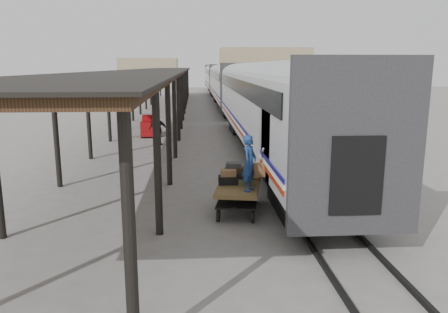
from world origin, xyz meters
name	(u,v)px	position (x,y,z in m)	size (l,w,h in m)	color
ground	(208,209)	(0.00, 0.00, 0.00)	(160.00, 160.00, 0.00)	slate
train	(228,83)	(3.19, 33.79, 2.69)	(3.45, 76.01, 4.01)	silver
canopy	(158,71)	(-3.40, 24.00, 4.00)	(4.90, 64.30, 4.15)	#422B19
rails	(228,107)	(3.20, 34.00, 0.06)	(1.54, 150.00, 0.12)	black
building_far	(264,68)	(14.00, 78.00, 4.00)	(18.00, 10.00, 8.00)	tan
building_left	(149,73)	(-10.00, 82.00, 3.00)	(12.00, 8.00, 6.00)	tan
baggage_cart	(238,191)	(0.95, -0.28, 0.65)	(1.67, 2.59, 0.86)	brown
suitcase_stack	(237,175)	(0.93, 0.08, 1.06)	(1.41, 1.12, 0.59)	#39393C
luggage_tug	(149,127)	(-3.30, 14.72, 0.61)	(0.93, 1.52, 1.34)	maroon
porter	(249,163)	(1.20, -0.93, 1.68)	(0.60, 0.39, 1.64)	navy
pedestrian	(158,130)	(-2.46, 11.53, 0.90)	(1.05, 0.44, 1.80)	black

